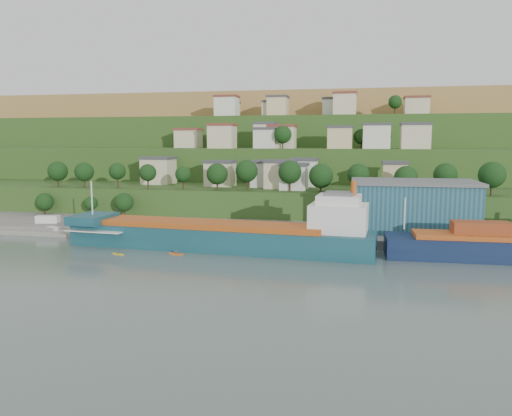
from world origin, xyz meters
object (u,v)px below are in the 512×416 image
(cargo_ship_near, at_px, (228,237))
(kayak_orange, at_px, (176,253))
(warehouse, at_px, (413,205))
(caravan, at_px, (48,221))

(cargo_ship_near, relative_size, kayak_orange, 19.99)
(warehouse, height_order, kayak_orange, warehouse)
(warehouse, distance_m, caravan, 99.10)
(cargo_ship_near, bearing_deg, caravan, 169.61)
(warehouse, bearing_deg, kayak_orange, -150.77)
(caravan, relative_size, kayak_orange, 1.72)
(cargo_ship_near, height_order, kayak_orange, cargo_ship_near)
(warehouse, xyz_separation_m, kayak_orange, (-52.46, -30.26, -8.17))
(cargo_ship_near, xyz_separation_m, kayak_orange, (-9.78, -7.28, -2.65))
(cargo_ship_near, bearing_deg, warehouse, 32.20)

